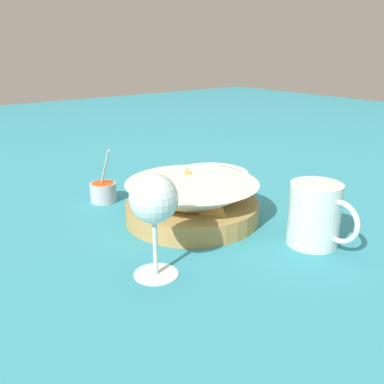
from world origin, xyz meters
TOP-DOWN VIEW (x-y plane):
  - ground_plane at (0.00, 0.00)m, footprint 4.00×4.00m
  - food_basket at (-0.02, -0.03)m, footprint 0.26×0.26m
  - sauce_cup at (-0.22, -0.12)m, footprint 0.07×0.06m
  - wine_glass at (0.12, -0.20)m, footprint 0.07×0.07m
  - beer_mug at (0.20, 0.07)m, footprint 0.13×0.09m
  - side_plate at (-0.21, 0.18)m, footprint 0.20×0.20m

SIDE VIEW (x-z plane):
  - ground_plane at x=0.00m, z-range 0.00..0.00m
  - side_plate at x=-0.21m, z-range 0.00..0.01m
  - sauce_cup at x=-0.22m, z-range -0.04..0.09m
  - food_basket at x=-0.02m, z-range -0.01..0.08m
  - beer_mug at x=0.20m, z-range 0.00..0.11m
  - wine_glass at x=0.12m, z-range 0.04..0.19m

